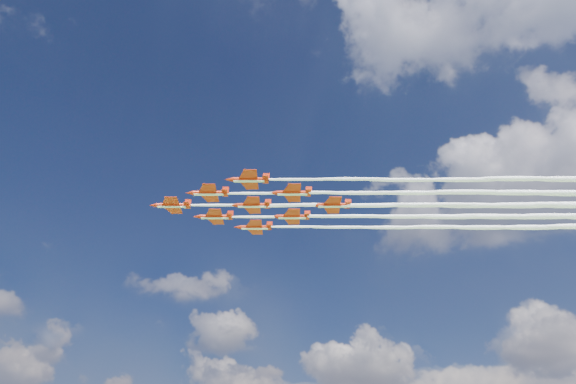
% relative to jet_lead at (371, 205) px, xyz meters
% --- Properties ---
extents(jet_lead, '(94.63, 73.02, 2.84)m').
position_rel_jet_lead_xyz_m(jet_lead, '(0.00, 0.00, 0.00)').
color(jet_lead, red).
extents(jet_row2_port, '(94.63, 73.02, 2.84)m').
position_rel_jet_lead_xyz_m(jet_row2_port, '(13.00, 1.28, 0.00)').
color(jet_row2_port, red).
extents(jet_row2_starb, '(94.63, 73.02, 2.84)m').
position_rel_jet_lead_xyz_m(jet_row2_starb, '(4.66, 12.20, 0.00)').
color(jet_row2_starb, red).
extents(jet_row3_port, '(94.63, 73.02, 2.84)m').
position_rel_jet_lead_xyz_m(jet_row3_port, '(26.00, 2.56, 0.00)').
color(jet_row3_port, red).
extents(jet_row3_centre, '(94.63, 73.02, 2.84)m').
position_rel_jet_lead_xyz_m(jet_row3_centre, '(17.66, 13.48, 0.00)').
color(jet_row3_centre, red).
extents(jet_row3_starb, '(94.63, 73.02, 2.84)m').
position_rel_jet_lead_xyz_m(jet_row3_starb, '(9.32, 24.40, 0.00)').
color(jet_row3_starb, red).
extents(jet_row4_port, '(94.63, 73.02, 2.84)m').
position_rel_jet_lead_xyz_m(jet_row4_port, '(30.65, 14.76, 0.00)').
color(jet_row4_port, red).
extents(jet_row4_starb, '(94.63, 73.02, 2.84)m').
position_rel_jet_lead_xyz_m(jet_row4_starb, '(22.31, 25.68, 0.00)').
color(jet_row4_starb, red).
extents(jet_tail, '(94.63, 73.02, 2.84)m').
position_rel_jet_lead_xyz_m(jet_tail, '(35.31, 26.96, 0.00)').
color(jet_tail, red).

